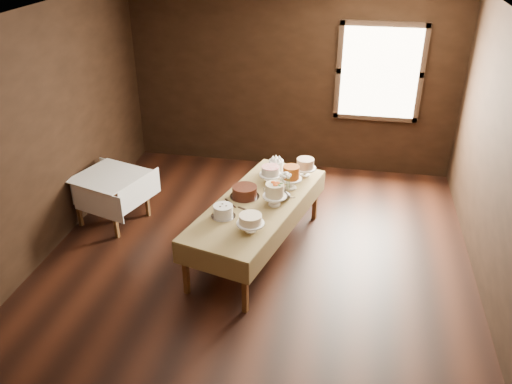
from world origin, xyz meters
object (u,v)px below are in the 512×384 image
(cake_lattice, at_px, (270,175))
(cake_server_a, at_px, (250,211))
(display_table, at_px, (258,206))
(cake_chocolate, at_px, (245,192))
(cake_speckled, at_px, (305,168))
(flower_vase, at_px, (285,195))
(cake_server_c, at_px, (265,191))
(cake_swirl, at_px, (223,211))
(cake_server_b, at_px, (262,222))
(cake_cream, at_px, (250,224))
(cake_meringue, at_px, (276,166))
(cake_server_e, at_px, (232,205))
(cake_server_d, at_px, (289,198))
(cake_caramel, at_px, (291,179))
(side_table, at_px, (110,181))
(cake_flowers, at_px, (275,196))

(cake_lattice, distance_m, cake_server_a, 0.78)
(display_table, distance_m, cake_chocolate, 0.23)
(cake_speckled, height_order, cake_server_a, cake_speckled)
(cake_lattice, height_order, flower_vase, cake_lattice)
(cake_chocolate, distance_m, cake_server_c, 0.29)
(cake_swirl, relative_size, cake_server_b, 1.23)
(cake_cream, height_order, cake_server_a, cake_cream)
(cake_meringue, relative_size, cake_server_e, 1.11)
(cake_server_c, bearing_deg, cake_server_d, -127.35)
(cake_lattice, relative_size, flower_vase, 2.28)
(cake_cream, distance_m, flower_vase, 0.79)
(cake_server_a, xyz_separation_m, cake_server_c, (0.07, 0.52, 0.00))
(cake_server_e, bearing_deg, cake_chocolate, 112.96)
(cake_meringue, relative_size, cake_caramel, 0.88)
(cake_lattice, distance_m, cake_caramel, 0.30)
(cake_chocolate, xyz_separation_m, cake_server_e, (-0.10, -0.22, -0.06))
(cake_meringue, height_order, flower_vase, cake_meringue)
(cake_caramel, relative_size, cake_server_d, 1.26)
(cake_caramel, xyz_separation_m, cake_server_a, (-0.37, -0.65, -0.13))
(cake_server_b, bearing_deg, cake_server_a, -170.88)
(side_table, xyz_separation_m, cake_chocolate, (1.84, -0.27, 0.16))
(cake_chocolate, bearing_deg, display_table, -28.00)
(cake_server_b, bearing_deg, cake_speckled, 134.19)
(side_table, height_order, cake_server_b, cake_server_b)
(cake_cream, bearing_deg, cake_flowers, 75.35)
(cake_meringue, bearing_deg, cake_flowers, -82.13)
(side_table, xyz_separation_m, flower_vase, (2.32, -0.25, 0.17))
(display_table, height_order, cake_caramel, cake_caramel)
(cake_chocolate, relative_size, flower_vase, 2.99)
(cake_meringue, distance_m, cake_lattice, 0.33)
(cake_caramel, distance_m, cake_chocolate, 0.60)
(cake_cream, relative_size, cake_server_c, 1.23)
(cake_server_b, height_order, flower_vase, flower_vase)
(flower_vase, bearing_deg, cake_meringue, 106.48)
(cake_flowers, xyz_separation_m, cake_swirl, (-0.51, -0.37, -0.06))
(cake_server_c, bearing_deg, cake_caramel, -82.75)
(display_table, relative_size, cake_cream, 8.09)
(cake_server_d, bearing_deg, cake_server_b, -131.14)
(cake_speckled, bearing_deg, cake_server_d, -100.33)
(cake_speckled, distance_m, cake_server_a, 1.15)
(cake_speckled, height_order, cake_server_b, cake_speckled)
(cake_server_c, relative_size, cake_server_e, 1.00)
(cake_swirl, xyz_separation_m, cake_server_e, (0.04, 0.27, -0.06))
(cake_server_a, distance_m, cake_server_e, 0.25)
(cake_meringue, bearing_deg, cake_swirl, -107.10)
(side_table, xyz_separation_m, cake_swirl, (1.71, -0.76, 0.16))
(cake_cream, bearing_deg, side_table, 154.22)
(cake_cream, bearing_deg, cake_swirl, 146.17)
(side_table, distance_m, flower_vase, 2.34)
(cake_server_b, xyz_separation_m, cake_server_c, (-0.10, 0.72, 0.00))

